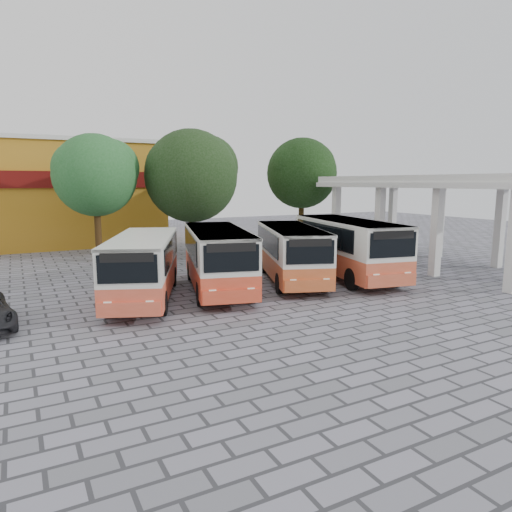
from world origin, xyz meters
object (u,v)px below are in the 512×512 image
bus_centre_left (218,255)px  bus_centre_right (291,250)px  bus_far_right (348,244)px  bus_far_left (143,263)px

bus_centre_left → bus_centre_right: 4.03m
bus_far_right → bus_centre_left: bearing=-172.3°
bus_far_left → bus_far_right: bearing=20.0°
bus_far_left → bus_centre_left: size_ratio=0.97×
bus_centre_left → bus_centre_right: bearing=15.3°
bus_far_right → bus_far_left: bearing=-170.2°
bus_far_left → bus_centre_left: bearing=24.5°
bus_centre_left → bus_far_right: (7.22, -0.50, 0.10)m
bus_far_right → bus_centre_right: bearing=-177.4°
bus_far_left → bus_centre_right: (7.52, 0.17, 0.02)m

